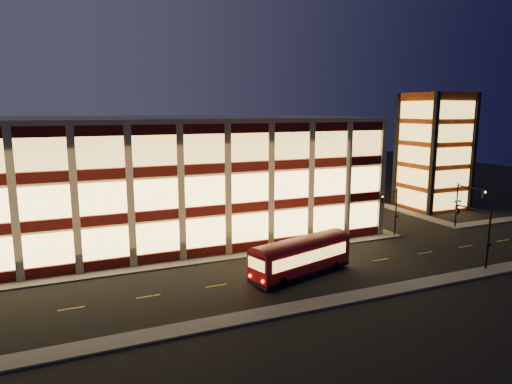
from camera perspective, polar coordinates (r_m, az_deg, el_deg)
name	(u,v)px	position (r m, az deg, el deg)	size (l,w,h in m)	color
ground	(216,262)	(47.42, -4.98, -8.76)	(200.00, 200.00, 0.00)	black
sidewalk_office_south	(185,263)	(47.52, -8.84, -8.70)	(54.00, 2.00, 0.15)	#514F4C
sidewalk_office_east	(322,210)	(71.79, 8.29, -2.20)	(2.00, 30.00, 0.15)	#514F4C
sidewalk_tower_south	(489,222)	(71.03, 27.09, -3.37)	(14.00, 2.00, 0.15)	#514F4C
sidewalk_tower_west	(380,204)	(78.02, 15.20, -1.45)	(2.00, 30.00, 0.15)	#514F4C
sidewalk_near	(270,313)	(36.15, 1.75, -14.85)	(100.00, 2.00, 0.15)	#514F4C
office_building	(153,173)	(61.11, -12.70, 2.32)	(50.45, 30.45, 14.50)	tan
stair_tower	(434,151)	(76.96, 21.35, 4.76)	(8.60, 8.60, 18.00)	#8C3814
traffic_signal_far	(391,205)	(57.19, 16.51, -1.58)	(3.79, 1.87, 6.00)	black
traffic_signal_right	(466,199)	(64.35, 24.77, -0.83)	(1.20, 4.37, 6.00)	black
traffic_signal_near	(477,225)	(50.25, 25.87, -3.77)	(0.32, 4.45, 6.00)	black
trolley_bus	(301,255)	(43.36, 5.64, -7.78)	(11.10, 5.56, 3.65)	maroon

